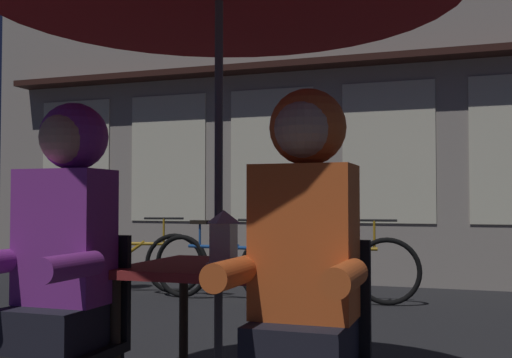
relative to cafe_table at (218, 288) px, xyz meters
name	(u,v)px	position (x,y,z in m)	size (l,w,h in m)	color
cafe_table	(218,288)	(0.00, 0.00, 0.00)	(0.72, 0.72, 0.74)	maroon
lantern	(224,237)	(0.05, -0.06, 0.22)	(0.11, 0.11, 0.23)	white
chair_left	(69,333)	(-0.48, -0.37, -0.15)	(0.40, 0.40, 0.87)	black
chair_right	(307,353)	(0.48, -0.37, -0.15)	(0.40, 0.40, 0.87)	black
person_left_hooded	(61,243)	(-0.48, -0.43, 0.21)	(0.45, 0.56, 1.40)	black
person_right_hooded	(303,249)	(0.48, -0.43, 0.21)	(0.45, 0.56, 1.40)	black
shopfront_building	(333,41)	(-0.64, 5.40, 2.45)	(10.00, 0.93, 6.20)	#9E9389
bicycle_nearest	(129,262)	(-2.55, 3.61, -0.29)	(1.65, 0.43, 0.84)	black
bicycle_second	(223,267)	(-1.36, 3.44, -0.29)	(1.67, 0.27, 0.84)	black
bicycle_third	(334,268)	(-0.26, 3.65, -0.29)	(1.68, 0.23, 0.84)	black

